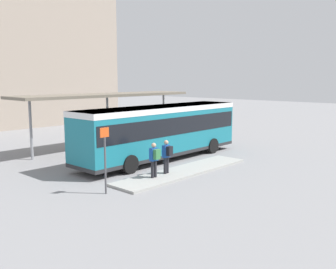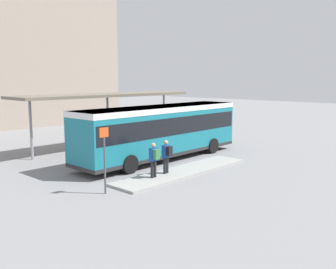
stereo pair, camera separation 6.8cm
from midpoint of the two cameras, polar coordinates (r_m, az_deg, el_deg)
ground_plane at (r=22.48m, az=-1.09°, el=-3.77°), size 120.00×120.00×0.00m
curb_island at (r=19.35m, az=2.36°, el=-5.62°), size 8.58×1.80×0.12m
city_bus at (r=22.17m, az=-1.09°, el=0.93°), size 11.62×2.73×3.18m
pedestrian_waiting at (r=18.45m, az=-0.28°, el=-3.07°), size 0.43×0.46×1.67m
pedestrian_companion at (r=17.68m, az=-2.19°, el=-3.58°), size 0.41×0.42×1.67m
bicycle_red at (r=32.17m, az=5.50°, el=0.52°), size 0.48×1.54×0.66m
bicycle_orange at (r=32.52m, az=4.47°, el=0.62°), size 0.48×1.54×0.67m
station_shelter at (r=26.43m, az=-9.35°, el=5.82°), size 13.40×3.04×3.75m
platform_sign at (r=15.71m, az=-9.69°, el=-3.45°), size 0.44×0.08×2.80m
station_building at (r=44.01m, az=-22.94°, el=14.05°), size 19.78×10.91×19.07m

